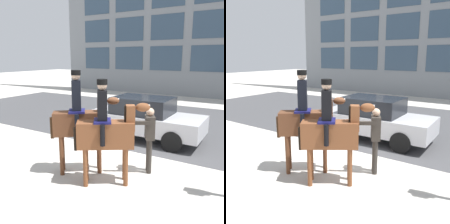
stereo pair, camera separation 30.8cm
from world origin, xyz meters
The scene contains 6 objects.
ground_plane centered at (0.00, 0.00, 0.00)m, with size 80.00×80.00×0.00m, color beige.
road_surface centered at (0.00, 4.75, 0.00)m, with size 25.63×8.50×0.01m.
mounted_horse_lead centered at (-0.38, -1.44, 1.40)m, with size 1.53×1.28×2.67m.
mounted_horse_companion centered at (0.53, -1.62, 1.31)m, with size 1.58×1.19×2.50m.
pedestrian_bystander centered at (1.14, -0.57, 1.02)m, with size 0.73×0.76×1.73m.
street_car_near_lane centered at (-0.10, 1.95, 0.80)m, with size 4.16×1.78×1.55m.
Camera 2 is at (3.76, -6.14, 2.98)m, focal length 40.00 mm.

